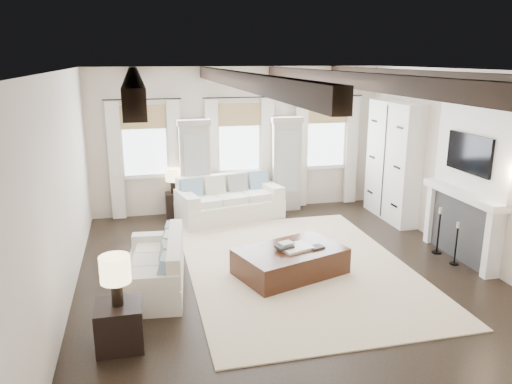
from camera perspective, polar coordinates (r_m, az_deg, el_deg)
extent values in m
plane|color=black|center=(8.13, 3.48, -9.49)|extent=(7.50, 7.50, 0.00)
cube|color=beige|center=(11.17, -1.99, 5.94)|extent=(6.50, 0.04, 3.20)
cube|color=beige|center=(4.35, 18.51, -9.90)|extent=(6.50, 0.04, 3.20)
cube|color=beige|center=(7.36, -21.30, 0.05)|extent=(0.04, 7.50, 3.20)
cube|color=beige|center=(9.09, 23.68, 2.53)|extent=(0.04, 7.50, 3.20)
cube|color=white|center=(7.39, 3.89, 13.68)|extent=(6.50, 7.50, 0.04)
cube|color=black|center=(7.07, -13.84, 12.25)|extent=(0.16, 7.40, 0.22)
cube|color=black|center=(7.21, -1.97, 12.71)|extent=(0.16, 7.40, 0.22)
cube|color=black|center=(7.65, 9.37, 12.67)|extent=(0.16, 7.40, 0.22)
cube|color=black|center=(8.32, 18.85, 12.26)|extent=(0.16, 7.40, 0.22)
cube|color=white|center=(10.92, -12.62, 5.64)|extent=(0.90, 0.03, 1.45)
cube|color=tan|center=(10.79, -12.77, 8.36)|extent=(0.94, 0.04, 0.50)
cube|color=white|center=(10.90, -15.75, 3.38)|extent=(0.28, 0.08, 2.50)
cube|color=white|center=(10.91, -9.23, 3.77)|extent=(0.28, 0.08, 2.50)
cylinder|color=black|center=(10.70, -12.88, 10.30)|extent=(1.60, 0.02, 0.02)
cube|color=white|center=(11.14, -1.97, 6.17)|extent=(0.90, 0.03, 1.45)
cube|color=tan|center=(11.01, -1.93, 8.85)|extent=(0.94, 0.04, 0.50)
cube|color=white|center=(11.00, -5.02, 4.00)|extent=(0.28, 0.08, 2.50)
cube|color=white|center=(11.24, 1.26, 4.30)|extent=(0.28, 0.08, 2.50)
cylinder|color=black|center=(10.92, -1.89, 10.75)|extent=(1.60, 0.02, 0.02)
cube|color=white|center=(11.71, 7.97, 6.48)|extent=(0.90, 0.03, 1.45)
cube|color=tan|center=(11.59, 8.17, 9.02)|extent=(0.94, 0.04, 0.50)
cube|color=white|center=(11.47, 5.19, 4.46)|extent=(0.28, 0.08, 2.50)
cube|color=white|center=(11.92, 10.86, 4.65)|extent=(0.28, 0.08, 2.50)
cylinder|color=black|center=(11.51, 8.34, 10.83)|extent=(1.60, 0.02, 0.02)
cube|color=#B3A99E|center=(10.92, -7.02, 2.41)|extent=(0.64, 0.38, 2.00)
cube|color=#B2B7BA|center=(10.69, -6.92, 2.96)|extent=(0.48, 0.02, 1.40)
cube|color=#B3A99E|center=(10.74, -7.20, 7.94)|extent=(0.70, 0.42, 0.12)
cube|color=#B3A99E|center=(11.32, 3.35, 2.96)|extent=(0.64, 0.38, 2.00)
cube|color=#B2B7BA|center=(11.10, 3.66, 3.50)|extent=(0.48, 0.02, 1.40)
cube|color=#B3A99E|center=(11.15, 3.44, 8.29)|extent=(0.70, 0.42, 0.12)
cube|color=#2B2C2E|center=(9.30, 22.55, -3.80)|extent=(0.18, 1.50, 1.10)
cube|color=black|center=(9.33, 22.31, -4.69)|extent=(0.10, 0.90, 0.70)
cube|color=white|center=(8.67, 25.47, -5.48)|extent=(0.26, 0.14, 1.10)
cube|color=white|center=(9.92, 19.64, -2.38)|extent=(0.26, 0.14, 1.10)
cube|color=white|center=(9.09, 22.58, -0.20)|extent=(0.32, 1.90, 0.12)
cube|color=white|center=(8.98, 23.76, 5.64)|extent=(0.10, 1.90, 1.80)
cube|color=black|center=(8.97, 23.23, 4.06)|extent=(0.07, 1.10, 0.64)
cube|color=silver|center=(10.98, 15.37, 3.39)|extent=(0.40, 1.70, 2.50)
cube|color=black|center=(10.88, 14.40, 3.35)|extent=(0.01, 0.02, 2.40)
cube|color=beige|center=(8.41, 4.87, -8.56)|extent=(3.58, 4.99, 0.02)
cube|color=white|center=(10.76, -3.00, -2.05)|extent=(2.35, 1.44, 0.42)
cube|color=white|center=(10.97, -3.81, 0.82)|extent=(2.09, 0.68, 0.52)
cube|color=white|center=(10.34, -7.92, -0.90)|extent=(0.47, 0.98, 0.27)
cube|color=white|center=(11.05, 1.56, 0.29)|extent=(0.47, 0.98, 0.27)
cube|color=white|center=(10.42, -5.97, -1.07)|extent=(0.71, 0.74, 0.15)
cube|color=white|center=(10.63, -2.91, -0.68)|extent=(0.71, 0.74, 0.15)
cube|color=white|center=(10.87, 0.03, -0.30)|extent=(0.71, 0.74, 0.15)
cube|color=#6D96B5|center=(10.54, -7.39, 0.31)|extent=(0.48, 0.32, 0.46)
cube|color=silver|center=(10.71, -4.74, 0.62)|extent=(0.48, 0.32, 0.46)
cube|color=#B8AF9E|center=(10.90, -2.19, 0.92)|extent=(0.48, 0.32, 0.46)
cube|color=#6D96B5|center=(11.11, 0.27, 1.21)|extent=(0.48, 0.32, 0.46)
cube|color=white|center=(7.78, -11.50, -9.52)|extent=(1.03, 1.94, 0.35)
cube|color=white|center=(7.61, -9.22, -6.73)|extent=(0.38, 1.78, 0.44)
cube|color=white|center=(8.43, -11.25, -5.41)|extent=(0.82, 0.31, 0.23)
cube|color=white|center=(6.93, -12.07, -10.11)|extent=(0.82, 0.31, 0.23)
cube|color=white|center=(8.17, -11.67, -6.50)|extent=(0.58, 0.55, 0.12)
cube|color=white|center=(7.69, -11.93, -7.90)|extent=(0.58, 0.55, 0.12)
cube|color=white|center=(7.22, -12.22, -9.49)|extent=(0.58, 0.55, 0.12)
cube|color=#6D96B5|center=(8.23, -10.16, -4.87)|extent=(0.23, 0.39, 0.39)
cube|color=silver|center=(7.81, -10.29, -5.98)|extent=(0.23, 0.39, 0.39)
cube|color=#B8AF9E|center=(7.40, -10.44, -7.20)|extent=(0.23, 0.39, 0.39)
cube|color=#6D96B5|center=(6.99, -10.61, -8.57)|extent=(0.23, 0.39, 0.39)
cube|color=black|center=(8.09, 3.93, -7.95)|extent=(1.90, 1.51, 0.43)
cube|color=white|center=(8.01, 4.53, -6.37)|extent=(0.60, 0.52, 0.04)
cube|color=#262628|center=(7.93, 3.26, -6.26)|extent=(0.31, 0.27, 0.04)
cube|color=beige|center=(7.98, 3.45, -5.86)|extent=(0.26, 0.23, 0.03)
cube|color=#262628|center=(8.08, 6.88, -6.28)|extent=(0.28, 0.25, 0.03)
cube|color=black|center=(6.40, -15.33, -14.50)|extent=(0.55, 0.55, 0.55)
cylinder|color=black|center=(6.21, -15.61, -11.09)|extent=(0.14, 0.14, 0.30)
cylinder|color=#F9D89E|center=(6.08, -15.81, -8.47)|extent=(0.36, 0.36, 0.32)
cube|color=black|center=(11.05, -9.33, -1.45)|extent=(0.36, 0.36, 0.54)
cylinder|color=black|center=(10.94, -9.42, 0.57)|extent=(0.13, 0.13, 0.27)
cylinder|color=#F9D89E|center=(10.88, -9.48, 1.99)|extent=(0.32, 0.32, 0.29)
cylinder|color=black|center=(9.17, 21.69, -7.59)|extent=(0.15, 0.15, 0.02)
cylinder|color=black|center=(9.06, 21.88, -5.72)|extent=(0.03, 0.03, 0.66)
cylinder|color=beige|center=(8.94, 22.11, -3.52)|extent=(0.06, 0.06, 0.09)
cylinder|color=black|center=(9.56, 19.93, -6.48)|extent=(0.17, 0.17, 0.02)
cylinder|color=black|center=(9.44, 20.13, -4.43)|extent=(0.03, 0.03, 0.75)
cylinder|color=beige|center=(9.31, 20.36, -2.01)|extent=(0.06, 0.06, 0.11)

